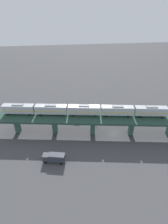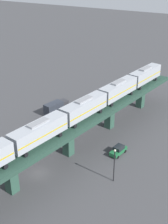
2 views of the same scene
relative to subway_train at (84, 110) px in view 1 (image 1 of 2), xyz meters
The scene contains 7 objects.
ground_plane 15.73m from the subway_train, 73.27° to the left, with size 400.00×400.00×0.00m, color #424244.
elevated_viaduct 12.42m from the subway_train, 73.18° to the left, with size 24.34×92.05×7.55m.
subway_train is the anchor object (origin of this frame).
street_car_green 11.82m from the subway_train, 164.88° to the right, with size 2.51×4.64×1.89m.
street_car_red 39.80m from the subway_train, 99.45° to the left, with size 2.10×4.47×1.89m.
delivery_truck 20.90m from the subway_train, 38.31° to the right, with size 3.87×7.53×3.20m.
street_lamp 13.40m from the subway_train, 146.13° to the left, with size 0.44×0.44×6.94m.
Camera 1 is at (53.30, -19.72, 43.32)m, focal length 28.00 mm.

